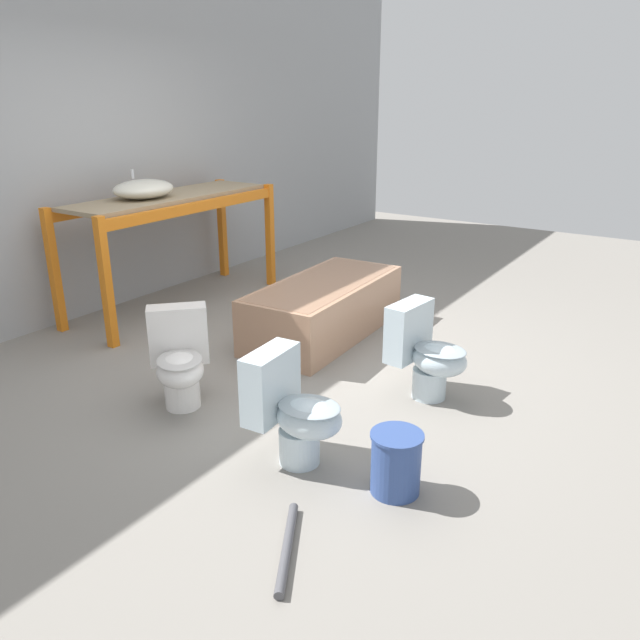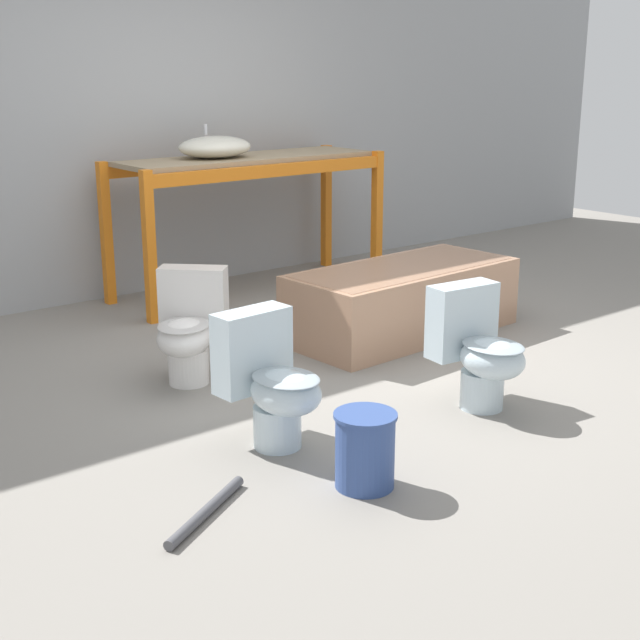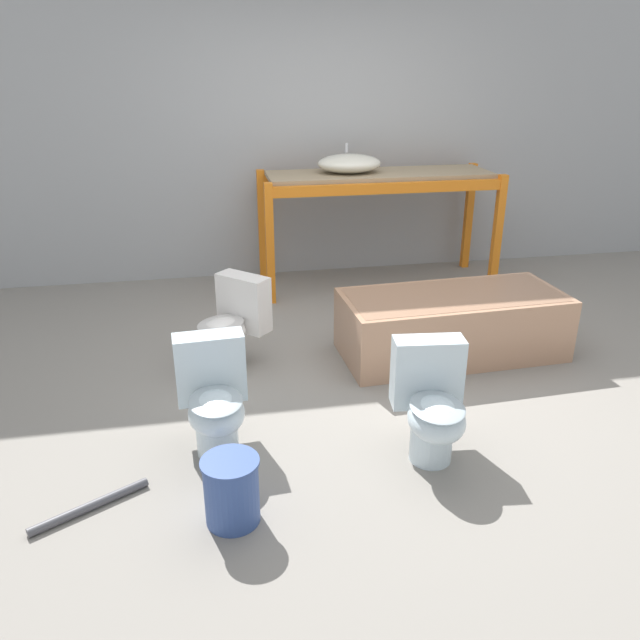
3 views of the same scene
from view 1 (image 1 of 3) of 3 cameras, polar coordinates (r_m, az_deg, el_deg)
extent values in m
plane|color=gray|center=(4.83, -3.42, -3.52)|extent=(12.00, 12.00, 0.00)
cube|color=#9EA0A3|center=(6.00, -21.28, 15.60)|extent=(10.80, 0.08, 3.20)
cube|color=orange|center=(5.15, -18.96, 3.17)|extent=(0.07, 0.07, 1.06)
cube|color=orange|center=(6.59, -4.60, 7.71)|extent=(0.07, 0.07, 1.06)
cube|color=orange|center=(5.68, -23.13, 4.14)|extent=(0.07, 0.07, 1.06)
cube|color=orange|center=(7.01, -8.93, 8.27)|extent=(0.07, 0.07, 1.06)
cube|color=orange|center=(5.73, -11.22, 10.10)|extent=(2.09, 0.06, 0.09)
cube|color=orange|center=(6.21, -15.69, 10.49)|extent=(2.09, 0.06, 0.09)
cube|color=#998466|center=(5.96, -13.59, 10.91)|extent=(2.02, 0.59, 0.04)
ellipsoid|color=silver|center=(5.78, -15.84, 11.45)|extent=(0.57, 0.45, 0.16)
cylinder|color=silver|center=(5.86, -16.77, 12.66)|extent=(0.02, 0.02, 0.08)
cube|color=tan|center=(5.23, 0.40, 1.06)|extent=(1.61, 0.77, 0.46)
cube|color=#977056|center=(5.19, 0.40, 2.49)|extent=(1.53, 0.68, 0.19)
cylinder|color=silver|center=(3.50, -1.90, -11.42)|extent=(0.23, 0.23, 0.20)
ellipsoid|color=silver|center=(3.38, -0.98, -8.99)|extent=(0.32, 0.39, 0.20)
ellipsoid|color=#9FAFB7|center=(3.34, -0.99, -7.92)|extent=(0.30, 0.37, 0.03)
cube|color=silver|center=(3.43, -4.54, -5.84)|extent=(0.39, 0.18, 0.39)
cylinder|color=silver|center=(4.26, 9.95, -5.70)|extent=(0.23, 0.23, 0.20)
ellipsoid|color=silver|center=(4.15, 10.87, -3.59)|extent=(0.34, 0.40, 0.20)
ellipsoid|color=#9FAFB7|center=(4.13, 10.94, -2.69)|extent=(0.32, 0.38, 0.03)
cube|color=silver|center=(4.21, 8.11, -0.94)|extent=(0.39, 0.20, 0.39)
cylinder|color=white|center=(4.17, -12.47, -6.46)|extent=(0.23, 0.23, 0.20)
ellipsoid|color=white|center=(4.03, -12.66, -4.47)|extent=(0.47, 0.47, 0.20)
ellipsoid|color=beige|center=(4.00, -12.74, -3.54)|extent=(0.45, 0.45, 0.03)
cube|color=white|center=(4.20, -12.83, -1.30)|extent=(0.38, 0.38, 0.39)
cylinder|color=#334C8C|center=(3.26, 6.95, -12.84)|extent=(0.25, 0.25, 0.33)
cylinder|color=#334C8C|center=(3.18, 7.07, -10.44)|extent=(0.27, 0.27, 0.02)
cylinder|color=#4C4C51|center=(2.96, -3.03, -20.04)|extent=(0.53, 0.33, 0.04)
camera|label=2|loc=(1.44, 112.99, -15.69)|focal=50.00mm
camera|label=3|loc=(2.73, 61.57, 11.54)|focal=35.00mm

